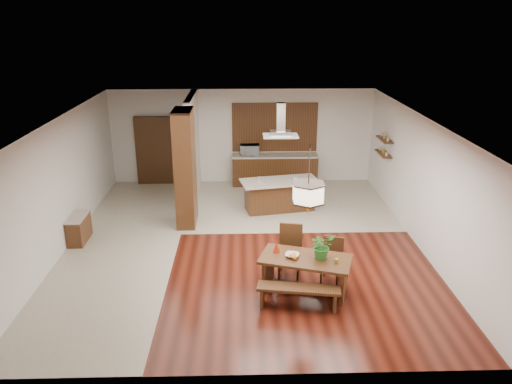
{
  "coord_description": "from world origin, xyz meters",
  "views": [
    {
      "loc": [
        -0.01,
        -10.51,
        5.03
      ],
      "look_at": [
        0.3,
        0.0,
        1.25
      ],
      "focal_mm": 35.0,
      "sensor_mm": 36.0,
      "label": 1
    }
  ],
  "objects_px": {
    "dining_bench": "(298,297)",
    "pendant_lantern": "(309,180)",
    "dining_chair_right": "(331,261)",
    "range_hood": "(281,120)",
    "foliage_plant": "(322,246)",
    "microwave": "(250,150)",
    "fruit_bowl": "(292,255)",
    "hallway_console": "(79,229)",
    "dining_chair_left": "(290,252)",
    "kitchen_island": "(279,195)",
    "dining_table": "(305,267)",
    "island_cup": "(296,180)"
  },
  "relations": [
    {
      "from": "pendant_lantern",
      "to": "kitchen_island",
      "type": "bearing_deg",
      "value": 92.49
    },
    {
      "from": "hallway_console",
      "to": "range_hood",
      "type": "height_order",
      "value": "range_hood"
    },
    {
      "from": "dining_bench",
      "to": "foliage_plant",
      "type": "distance_m",
      "value": 1.05
    },
    {
      "from": "dining_table",
      "to": "range_hood",
      "type": "xyz_separation_m",
      "value": [
        -0.18,
        4.19,
        1.95
      ]
    },
    {
      "from": "dining_bench",
      "to": "fruit_bowl",
      "type": "relative_size",
      "value": 5.77
    },
    {
      "from": "dining_chair_left",
      "to": "kitchen_island",
      "type": "bearing_deg",
      "value": 99.5
    },
    {
      "from": "hallway_console",
      "to": "dining_bench",
      "type": "xyz_separation_m",
      "value": [
        4.79,
        -2.93,
        -0.11
      ]
    },
    {
      "from": "dining_bench",
      "to": "pendant_lantern",
      "type": "bearing_deg",
      "value": 72.0
    },
    {
      "from": "island_cup",
      "to": "fruit_bowl",
      "type": "bearing_deg",
      "value": -96.92
    },
    {
      "from": "kitchen_island",
      "to": "dining_table",
      "type": "bearing_deg",
      "value": -98.96
    },
    {
      "from": "dining_chair_right",
      "to": "island_cup",
      "type": "bearing_deg",
      "value": 116.05
    },
    {
      "from": "hallway_console",
      "to": "fruit_bowl",
      "type": "distance_m",
      "value": 5.28
    },
    {
      "from": "dining_chair_right",
      "to": "microwave",
      "type": "bearing_deg",
      "value": 125.05
    },
    {
      "from": "dining_chair_right",
      "to": "kitchen_island",
      "type": "xyz_separation_m",
      "value": [
        -0.74,
        3.83,
        -0.01
      ]
    },
    {
      "from": "dining_chair_right",
      "to": "foliage_plant",
      "type": "distance_m",
      "value": 0.69
    },
    {
      "from": "dining_chair_right",
      "to": "range_hood",
      "type": "xyz_separation_m",
      "value": [
        -0.74,
        3.83,
        2.02
      ]
    },
    {
      "from": "dining_chair_right",
      "to": "dining_table",
      "type": "bearing_deg",
      "value": -126.26
    },
    {
      "from": "kitchen_island",
      "to": "island_cup",
      "type": "bearing_deg",
      "value": -29.06
    },
    {
      "from": "dining_bench",
      "to": "pendant_lantern",
      "type": "relative_size",
      "value": 1.14
    },
    {
      "from": "hallway_console",
      "to": "pendant_lantern",
      "type": "height_order",
      "value": "pendant_lantern"
    },
    {
      "from": "hallway_console",
      "to": "dining_table",
      "type": "relative_size",
      "value": 0.47
    },
    {
      "from": "dining_chair_left",
      "to": "fruit_bowl",
      "type": "distance_m",
      "value": 0.61
    },
    {
      "from": "kitchen_island",
      "to": "dining_bench",
      "type": "bearing_deg",
      "value": -101.52
    },
    {
      "from": "dining_chair_right",
      "to": "kitchen_island",
      "type": "distance_m",
      "value": 3.9
    },
    {
      "from": "fruit_bowl",
      "to": "island_cup",
      "type": "xyz_separation_m",
      "value": [
        0.49,
        4.01,
        0.16
      ]
    },
    {
      "from": "dining_table",
      "to": "island_cup",
      "type": "relative_size",
      "value": 14.48
    },
    {
      "from": "fruit_bowl",
      "to": "foliage_plant",
      "type": "bearing_deg",
      "value": -6.1
    },
    {
      "from": "dining_chair_right",
      "to": "pendant_lantern",
      "type": "xyz_separation_m",
      "value": [
        -0.56,
        -0.36,
        1.8
      ]
    },
    {
      "from": "dining_table",
      "to": "pendant_lantern",
      "type": "xyz_separation_m",
      "value": [
        0.0,
        0.0,
        1.73
      ]
    },
    {
      "from": "dining_chair_left",
      "to": "kitchen_island",
      "type": "xyz_separation_m",
      "value": [
        0.06,
        3.57,
        -0.09
      ]
    },
    {
      "from": "foliage_plant",
      "to": "fruit_bowl",
      "type": "relative_size",
      "value": 1.96
    },
    {
      "from": "hallway_console",
      "to": "kitchen_island",
      "type": "distance_m",
      "value": 5.14
    },
    {
      "from": "fruit_bowl",
      "to": "range_hood",
      "type": "bearing_deg",
      "value": 89.03
    },
    {
      "from": "fruit_bowl",
      "to": "kitchen_island",
      "type": "relative_size",
      "value": 0.12
    },
    {
      "from": "dining_table",
      "to": "island_cup",
      "type": "distance_m",
      "value": 4.08
    },
    {
      "from": "hallway_console",
      "to": "kitchen_island",
      "type": "height_order",
      "value": "kitchen_island"
    },
    {
      "from": "dining_bench",
      "to": "foliage_plant",
      "type": "xyz_separation_m",
      "value": [
        0.48,
        0.57,
        0.75
      ]
    },
    {
      "from": "fruit_bowl",
      "to": "kitchen_island",
      "type": "height_order",
      "value": "kitchen_island"
    },
    {
      "from": "dining_table",
      "to": "microwave",
      "type": "distance_m",
      "value": 6.47
    },
    {
      "from": "dining_chair_right",
      "to": "microwave",
      "type": "height_order",
      "value": "microwave"
    },
    {
      "from": "dining_bench",
      "to": "dining_chair_right",
      "type": "distance_m",
      "value": 1.22
    },
    {
      "from": "hallway_console",
      "to": "fruit_bowl",
      "type": "relative_size",
      "value": 3.4
    },
    {
      "from": "range_hood",
      "to": "dining_chair_right",
      "type": "bearing_deg",
      "value": -79.06
    },
    {
      "from": "dining_chair_left",
      "to": "range_hood",
      "type": "xyz_separation_m",
      "value": [
        0.06,
        3.57,
        1.94
      ]
    },
    {
      "from": "pendant_lantern",
      "to": "microwave",
      "type": "height_order",
      "value": "pendant_lantern"
    },
    {
      "from": "dining_chair_left",
      "to": "fruit_bowl",
      "type": "relative_size",
      "value": 4.06
    },
    {
      "from": "dining_chair_right",
      "to": "island_cup",
      "type": "relative_size",
      "value": 6.9
    },
    {
      "from": "foliage_plant",
      "to": "microwave",
      "type": "xyz_separation_m",
      "value": [
        -1.24,
        6.39,
        0.15
      ]
    },
    {
      "from": "dining_chair_left",
      "to": "island_cup",
      "type": "height_order",
      "value": "dining_chair_left"
    },
    {
      "from": "range_hood",
      "to": "fruit_bowl",
      "type": "bearing_deg",
      "value": -90.97
    }
  ]
}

